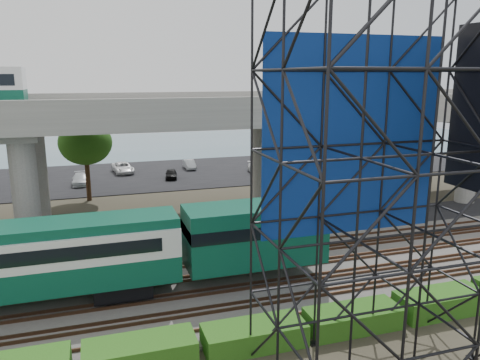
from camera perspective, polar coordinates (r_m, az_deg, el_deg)
name	(u,v)px	position (r m, az deg, el deg)	size (l,w,h in m)	color
ground	(209,305)	(25.53, -3.74, -14.95)	(140.00, 140.00, 0.00)	#474233
ballast_bed	(201,287)	(27.23, -4.78, -12.88)	(90.00, 12.00, 0.20)	slate
service_road	(175,239)	(34.97, -7.91, -7.14)	(90.00, 5.00, 0.08)	black
parking_lot	(142,175)	(57.47, -11.91, 0.57)	(90.00, 18.00, 0.08)	black
harbor_water	(128,149)	(79.07, -13.55, 3.74)	(140.00, 40.00, 0.03)	#43616F
rail_tracks	(201,284)	(27.15, -4.79, -12.54)	(90.00, 9.52, 0.16)	#472D1E
commuter_train	(30,259)	(25.84, -24.23, -8.75)	(29.30, 3.06, 4.30)	black
overpass	(146,121)	(38.39, -11.40, 7.03)	(80.00, 12.00, 12.40)	#9E9B93
scaffold_tower	(395,197)	(17.97, 18.34, -2.01)	(9.36, 6.36, 15.00)	black
hedge_strip	(254,334)	(21.90, 1.78, -18.30)	(34.60, 1.80, 1.20)	#234F12
trees	(102,156)	(38.68, -16.44, 2.85)	(40.94, 16.94, 7.69)	#382314
parked_cars	(155,170)	(57.30, -10.36, 1.25)	(35.99, 9.57, 1.28)	white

